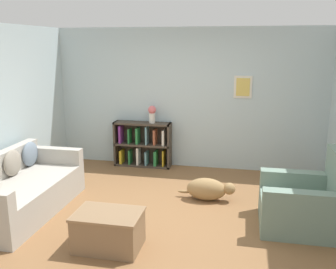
# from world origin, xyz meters

# --- Properties ---
(ground_plane) EXTENTS (14.00, 14.00, 0.00)m
(ground_plane) POSITION_xyz_m (0.00, 0.00, 0.00)
(ground_plane) COLOR brown
(wall_back) EXTENTS (5.60, 0.13, 2.60)m
(wall_back) POSITION_xyz_m (0.00, 2.25, 1.30)
(wall_back) COLOR silver
(wall_back) RESTS_ON ground_plane
(couch) EXTENTS (0.95, 1.98, 0.82)m
(couch) POSITION_xyz_m (-1.98, -0.29, 0.31)
(couch) COLOR #ADA89E
(couch) RESTS_ON ground_plane
(bookshelf) EXTENTS (1.09, 0.28, 0.86)m
(bookshelf) POSITION_xyz_m (-0.84, 2.06, 0.42)
(bookshelf) COLOR #42382D
(bookshelf) RESTS_ON ground_plane
(recliner_chair) EXTENTS (1.02, 0.92, 1.01)m
(recliner_chair) POSITION_xyz_m (1.89, 0.03, 0.34)
(recliner_chair) COLOR gray
(recliner_chair) RESTS_ON ground_plane
(coffee_table) EXTENTS (0.76, 0.53, 0.43)m
(coffee_table) POSITION_xyz_m (-0.42, -0.95, 0.23)
(coffee_table) COLOR #846647
(coffee_table) RESTS_ON ground_plane
(dog) EXTENTS (0.88, 0.30, 0.34)m
(dog) POSITION_xyz_m (0.56, 0.65, 0.17)
(dog) COLOR #9E7A4C
(dog) RESTS_ON ground_plane
(vase) EXTENTS (0.15, 0.15, 0.33)m
(vase) POSITION_xyz_m (-0.64, 2.04, 1.04)
(vase) COLOR silver
(vase) RESTS_ON bookshelf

